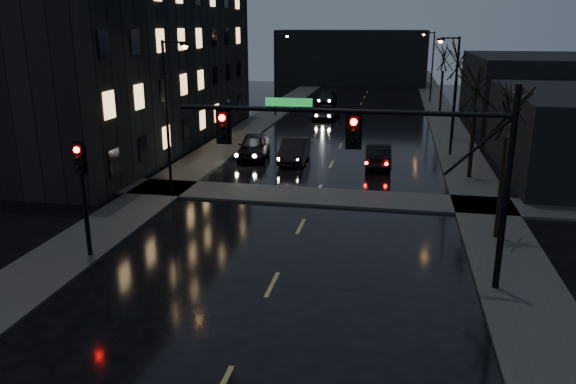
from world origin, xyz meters
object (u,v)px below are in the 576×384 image
at_px(oncoming_car_a, 254,146).
at_px(oncoming_car_c, 326,112).
at_px(oncoming_car_d, 327,98).
at_px(oncoming_car_b, 295,150).
at_px(lead_car, 378,155).

xyz_separation_m(oncoming_car_a, oncoming_car_c, (2.76, 17.34, -0.16)).
relative_size(oncoming_car_c, oncoming_car_d, 0.96).
bearing_deg(oncoming_car_b, lead_car, -5.00).
bearing_deg(oncoming_car_a, oncoming_car_b, -16.74).
bearing_deg(oncoming_car_c, oncoming_car_a, -96.63).
height_order(oncoming_car_a, lead_car, oncoming_car_a).
relative_size(oncoming_car_b, oncoming_car_d, 0.96).
bearing_deg(oncoming_car_d, oncoming_car_b, -86.87).
xyz_separation_m(oncoming_car_c, oncoming_car_d, (-1.25, 10.74, 0.06)).
distance_m(oncoming_car_a, oncoming_car_d, 28.12).
bearing_deg(lead_car, oncoming_car_d, -79.97).
bearing_deg(oncoming_car_a, oncoming_car_d, 80.04).
bearing_deg(oncoming_car_c, oncoming_car_b, -87.07).
bearing_deg(oncoming_car_d, lead_car, -76.29).
distance_m(oncoming_car_a, lead_car, 8.42).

